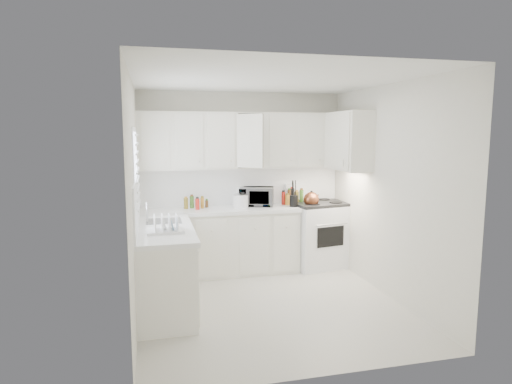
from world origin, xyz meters
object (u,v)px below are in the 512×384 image
object	(u,v)px
stove	(318,225)
utensil_crock	(294,193)
tea_kettle	(311,198)
dish_rack	(165,222)
microwave	(257,194)
rice_cooker	(240,200)

from	to	relation	value
stove	utensil_crock	bearing A→B (deg)	-173.71
tea_kettle	dish_rack	xyz separation A→B (m)	(-2.13, -1.20, -0.01)
tea_kettle	dish_rack	world-z (taller)	tea_kettle
dish_rack	tea_kettle	bearing A→B (deg)	27.13
stove	microwave	bearing A→B (deg)	164.51
tea_kettle	microwave	xyz separation A→B (m)	(-0.76, 0.25, 0.05)
tea_kettle	rice_cooker	world-z (taller)	tea_kettle
dish_rack	rice_cooker	bearing A→B (deg)	48.11
microwave	rice_cooker	size ratio (longest dim) A/B	2.22
dish_rack	microwave	bearing A→B (deg)	44.46
stove	microwave	world-z (taller)	microwave
rice_cooker	stove	bearing A→B (deg)	8.40
microwave	utensil_crock	xyz separation A→B (m)	(0.50, -0.22, 0.03)
microwave	rice_cooker	xyz separation A→B (m)	(-0.26, -0.12, -0.06)
stove	rice_cooker	distance (m)	1.28
tea_kettle	rice_cooker	bearing A→B (deg)	152.35
tea_kettle	utensil_crock	world-z (taller)	utensil_crock
tea_kettle	stove	bearing A→B (deg)	21.40
stove	utensil_crock	distance (m)	0.69
tea_kettle	microwave	distance (m)	0.80
rice_cooker	utensil_crock	world-z (taller)	utensil_crock
utensil_crock	tea_kettle	bearing A→B (deg)	-7.48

